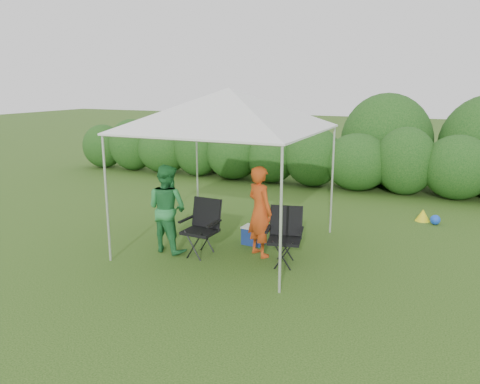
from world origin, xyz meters
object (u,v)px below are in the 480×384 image
at_px(canopy, 229,109).
at_px(chair_right, 285,232).
at_px(chair_left, 203,223).
at_px(cooler, 254,235).
at_px(woman, 167,208).
at_px(man, 260,211).

xyz_separation_m(canopy, chair_right, (1.19, -0.39, -1.93)).
distance_m(chair_right, chair_left, 1.44).
bearing_deg(chair_right, cooler, 129.71).
bearing_deg(chair_left, woman, -167.30).
distance_m(canopy, man, 1.83).
relative_size(woman, cooler, 3.66).
distance_m(chair_right, cooler, 1.09).
relative_size(canopy, man, 1.98).
bearing_deg(chair_left, man, 22.97).
xyz_separation_m(chair_left, man, (0.92, 0.34, 0.24)).
relative_size(canopy, cooler, 7.32).
height_order(chair_left, man, man).
distance_m(woman, cooler, 1.67).
distance_m(chair_right, woman, 2.10).
relative_size(chair_right, woman, 0.61).
bearing_deg(woman, cooler, -134.39).
bearing_deg(cooler, canopy, -142.76).
relative_size(man, cooler, 3.69).
distance_m(man, cooler, 0.83).
bearing_deg(cooler, chair_left, -122.35).
distance_m(chair_right, man, 0.59).
height_order(chair_left, cooler, chair_left).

